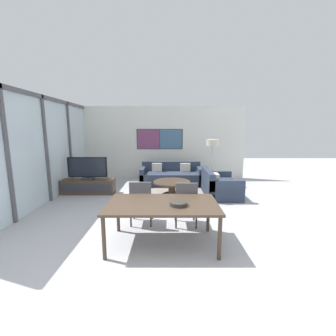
# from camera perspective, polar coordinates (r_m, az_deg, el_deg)

# --- Properties ---
(ground_plane) EXTENTS (24.00, 24.00, 0.00)m
(ground_plane) POSITION_cam_1_polar(r_m,az_deg,el_deg) (3.60, -6.64, -22.76)
(ground_plane) COLOR #B2B2B7
(wall_back) EXTENTS (6.74, 0.09, 2.80)m
(wall_back) POSITION_cam_1_polar(r_m,az_deg,el_deg) (8.84, -2.55, 6.41)
(wall_back) COLOR silver
(wall_back) RESTS_ON ground_plane
(window_wall_left) EXTENTS (0.07, 5.81, 2.80)m
(window_wall_left) POSITION_cam_1_polar(r_m,az_deg,el_deg) (6.75, -28.91, 5.22)
(window_wall_left) COLOR silver
(window_wall_left) RESTS_ON ground_plane
(area_rug) EXTENTS (2.41, 2.03, 0.01)m
(area_rug) POSITION_cam_1_polar(r_m,az_deg,el_deg) (6.75, 0.86, -6.76)
(area_rug) COLOR gray
(area_rug) RESTS_ON ground_plane
(tv_console) EXTENTS (1.56, 0.42, 0.44)m
(tv_console) POSITION_cam_1_polar(r_m,az_deg,el_deg) (7.24, -19.63, -4.45)
(tv_console) COLOR #423326
(tv_console) RESTS_ON ground_plane
(television) EXTENTS (1.18, 0.20, 0.68)m
(television) POSITION_cam_1_polar(r_m,az_deg,el_deg) (7.13, -19.89, -0.10)
(television) COLOR #2D2D33
(television) RESTS_ON tv_console
(sofa_main) EXTENTS (2.14, 0.95, 0.76)m
(sofa_main) POSITION_cam_1_polar(r_m,az_deg,el_deg) (8.04, 0.71, -2.16)
(sofa_main) COLOR #2D384C
(sofa_main) RESTS_ON ground_plane
(sofa_side) EXTENTS (0.95, 1.46, 0.76)m
(sofa_side) POSITION_cam_1_polar(r_m,az_deg,el_deg) (6.80, 12.51, -4.62)
(sofa_side) COLOR #2D384C
(sofa_side) RESTS_ON ground_plane
(coffee_table) EXTENTS (1.09, 1.09, 0.41)m
(coffee_table) POSITION_cam_1_polar(r_m,az_deg,el_deg) (6.67, 0.87, -4.23)
(coffee_table) COLOR #423326
(coffee_table) RESTS_ON ground_plane
(dining_table) EXTENTS (1.84, 1.08, 0.72)m
(dining_table) POSITION_cam_1_polar(r_m,az_deg,el_deg) (3.79, -1.52, -9.73)
(dining_table) COLOR #423326
(dining_table) RESTS_ON ground_plane
(dining_chair_left) EXTENTS (0.46, 0.46, 0.92)m
(dining_chair_left) POSITION_cam_1_polar(r_m,az_deg,el_deg) (4.61, -6.92, -8.02)
(dining_chair_left) COLOR #4C4C51
(dining_chair_left) RESTS_ON ground_plane
(dining_chair_centre) EXTENTS (0.46, 0.46, 0.92)m
(dining_chair_centre) POSITION_cam_1_polar(r_m,az_deg,el_deg) (4.53, 4.48, -8.33)
(dining_chair_centre) COLOR #4C4C51
(dining_chair_centre) RESTS_ON ground_plane
(fruit_bowl) EXTENTS (0.28, 0.28, 0.06)m
(fruit_bowl) POSITION_cam_1_polar(r_m,az_deg,el_deg) (3.64, 2.57, -8.95)
(fruit_bowl) COLOR #332D28
(fruit_bowl) RESTS_ON dining_table
(floor_lamp) EXTENTS (0.41, 0.41, 1.59)m
(floor_lamp) POSITION_cam_1_polar(r_m,az_deg,el_deg) (7.87, 11.10, 5.67)
(floor_lamp) COLOR #2D2D33
(floor_lamp) RESTS_ON ground_plane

